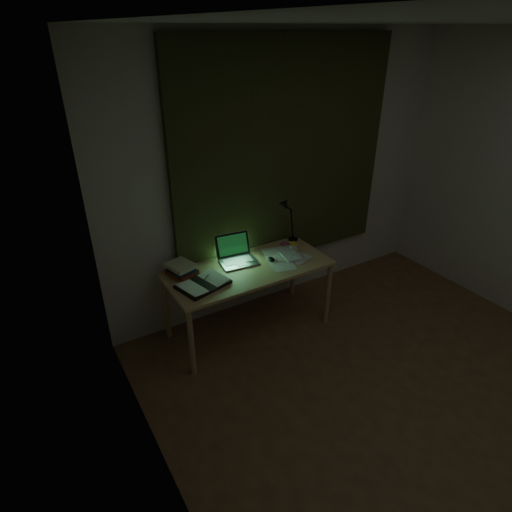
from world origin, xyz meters
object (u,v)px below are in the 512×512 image
at_px(laptop, 239,252).
at_px(desk_lamp, 294,216).
at_px(desk, 249,299).
at_px(open_textbook, 203,284).
at_px(loose_papers, 285,256).
at_px(book_stack, 181,270).

bearing_deg(laptop, desk_lamp, 18.08).
relative_size(desk, desk_lamp, 2.89).
distance_m(open_textbook, loose_papers, 0.83).
xyz_separation_m(laptop, loose_papers, (0.41, -0.12, -0.10)).
bearing_deg(loose_papers, open_textbook, -175.97).
distance_m(desk, desk_lamp, 0.90).
bearing_deg(book_stack, desk, -17.23).
bearing_deg(book_stack, laptop, -6.18).
bearing_deg(laptop, open_textbook, -150.64).
distance_m(open_textbook, book_stack, 0.25).
height_order(desk, book_stack, book_stack).
xyz_separation_m(desk, open_textbook, (-0.46, -0.06, 0.34)).
xyz_separation_m(laptop, open_textbook, (-0.42, -0.18, -0.10)).
xyz_separation_m(desk, laptop, (-0.03, 0.11, 0.44)).
distance_m(book_stack, desk_lamp, 1.21).
distance_m(book_stack, loose_papers, 0.94).
relative_size(loose_papers, desk_lamp, 0.70).
bearing_deg(desk, open_textbook, -172.46).
xyz_separation_m(desk, desk_lamp, (0.64, 0.25, 0.57)).
relative_size(laptop, loose_papers, 1.02).
bearing_deg(desk, laptop, 106.88).
height_order(desk, loose_papers, loose_papers).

